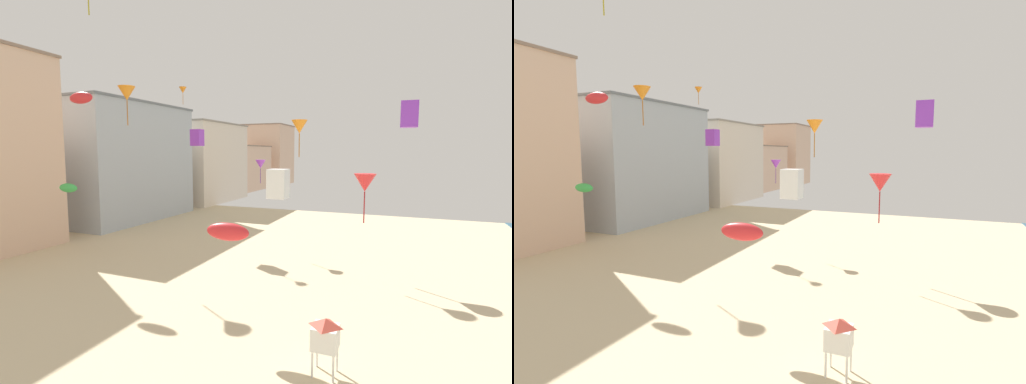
# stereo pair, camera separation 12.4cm
# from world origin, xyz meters

# --- Properties ---
(boardwalk_hotel_mid) EXTENTS (17.51, 20.22, 16.51)m
(boardwalk_hotel_mid) POSITION_xyz_m (-27.87, 42.95, 8.26)
(boardwalk_hotel_mid) COLOR #ADB7C1
(boardwalk_hotel_mid) RESTS_ON ground
(boardwalk_hotel_far) EXTENTS (18.18, 18.75, 15.32)m
(boardwalk_hotel_far) POSITION_xyz_m (-27.87, 65.01, 7.67)
(boardwalk_hotel_far) COLOR silver
(boardwalk_hotel_far) RESTS_ON ground
(boardwalk_hotel_distant) EXTENTS (12.60, 19.13, 11.40)m
(boardwalk_hotel_distant) POSITION_xyz_m (-27.87, 87.15, 5.70)
(boardwalk_hotel_distant) COLOR beige
(boardwalk_hotel_distant) RESTS_ON ground
(boardwalk_hotel_furthest) EXTENTS (15.01, 14.33, 17.84)m
(boardwalk_hotel_furthest) POSITION_xyz_m (-27.87, 107.25, 8.92)
(boardwalk_hotel_furthest) COLOR beige
(boardwalk_hotel_furthest) RESTS_ON ground
(lifeguard_stand) EXTENTS (1.10, 1.10, 2.55)m
(lifeguard_stand) POSITION_xyz_m (10.52, 16.30, 1.84)
(lifeguard_stand) COLOR white
(lifeguard_stand) RESTS_ON ground
(kite_purple_delta) EXTENTS (1.05, 1.05, 2.38)m
(kite_purple_delta) POSITION_xyz_m (-0.32, 35.64, 8.47)
(kite_purple_delta) COLOR purple
(kite_red_parafoil) EXTENTS (2.54, 0.71, 0.99)m
(kite_red_parafoil) POSITION_xyz_m (4.59, 18.71, 5.36)
(kite_red_parafoil) COLOR red
(kite_orange_delta) EXTENTS (1.42, 1.42, 3.23)m
(kite_orange_delta) POSITION_xyz_m (4.53, 32.69, 11.87)
(kite_orange_delta) COLOR orange
(kite_purple_box) EXTENTS (1.12, 1.12, 1.76)m
(kite_purple_box) POSITION_xyz_m (-7.65, 35.59, 11.22)
(kite_purple_box) COLOR purple
(kite_purple_box_2) EXTENTS (1.04, 1.04, 1.63)m
(kite_purple_box_2) POSITION_xyz_m (13.44, 26.53, 12.03)
(kite_purple_box_2) COLOR purple
(kite_red_delta) EXTENTS (1.74, 1.74, 3.96)m
(kite_red_delta) POSITION_xyz_m (10.35, 31.32, 7.25)
(kite_red_delta) COLOR red
(kite_orange_delta_2) EXTENTS (0.84, 0.84, 1.91)m
(kite_orange_delta_2) POSITION_xyz_m (-10.15, 36.79, 16.54)
(kite_orange_delta_2) COLOR orange
(kite_orange_delta_3) EXTENTS (1.52, 1.52, 3.46)m
(kite_orange_delta_3) POSITION_xyz_m (-10.13, 27.84, 14.90)
(kite_orange_delta_3) COLOR orange
(kite_green_parafoil) EXTENTS (2.03, 0.56, 0.79)m
(kite_green_parafoil) POSITION_xyz_m (-13.56, 24.08, 6.59)
(kite_green_parafoil) COLOR green
(kite_white_box) EXTENTS (0.83, 0.83, 1.31)m
(kite_white_box) POSITION_xyz_m (8.23, 16.56, 8.26)
(kite_white_box) COLOR white
(kite_red_parafoil_2) EXTENTS (2.60, 0.72, 1.01)m
(kite_red_parafoil_2) POSITION_xyz_m (-13.11, 25.49, 14.37)
(kite_red_parafoil_2) COLOR red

